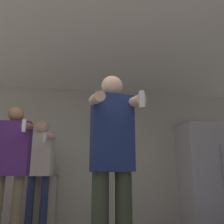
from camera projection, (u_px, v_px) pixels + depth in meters
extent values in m
cube|color=beige|center=(69.00, 154.00, 4.65)|extent=(7.00, 0.06, 2.55)
cube|color=silver|center=(72.00, 47.00, 3.40)|extent=(7.00, 3.76, 0.05)
cube|color=silver|center=(201.00, 174.00, 4.57)|extent=(0.66, 0.67, 1.82)
cube|color=#B6B6BB|center=(212.00, 174.00, 4.24)|extent=(0.63, 0.01, 1.75)
cylinder|color=#99999E|center=(223.00, 169.00, 4.28)|extent=(0.02, 0.02, 0.82)
cube|color=#BCB29E|center=(18.00, 204.00, 4.04)|extent=(1.22, 0.52, 0.89)
cube|color=#676256|center=(20.00, 175.00, 4.15)|extent=(1.25, 0.55, 0.01)
cylinder|color=black|center=(40.00, 168.00, 4.28)|extent=(0.07, 0.07, 0.22)
cylinder|color=black|center=(40.00, 159.00, 4.32)|extent=(0.03, 0.03, 0.07)
sphere|color=silver|center=(40.00, 158.00, 4.33)|extent=(0.03, 0.03, 0.03)
cylinder|color=black|center=(28.00, 168.00, 4.25)|extent=(0.06, 0.06, 0.21)
cylinder|color=black|center=(29.00, 160.00, 4.29)|extent=(0.03, 0.03, 0.07)
sphere|color=maroon|center=(29.00, 158.00, 4.29)|extent=(0.03, 0.03, 0.03)
cylinder|color=#194723|center=(0.00, 169.00, 4.18)|extent=(0.09, 0.09, 0.18)
cylinder|color=#194723|center=(1.00, 161.00, 4.21)|extent=(0.04, 0.04, 0.10)
sphere|color=#B29933|center=(2.00, 158.00, 4.23)|extent=(0.04, 0.04, 0.04)
cube|color=navy|center=(112.00, 133.00, 2.23)|extent=(0.38, 0.23, 0.68)
sphere|color=beige|center=(112.00, 87.00, 2.34)|extent=(0.20, 0.20, 0.20)
cylinder|color=beige|center=(97.00, 98.00, 2.11)|extent=(0.12, 0.33, 0.14)
cylinder|color=beige|center=(135.00, 101.00, 2.19)|extent=(0.12, 0.33, 0.14)
cube|color=white|center=(142.00, 99.00, 2.04)|extent=(0.04, 0.04, 0.14)
cylinder|color=#75664C|center=(16.00, 215.00, 2.85)|extent=(0.12, 0.12, 0.87)
cube|color=#4C236B|center=(13.00, 148.00, 3.03)|extent=(0.42, 0.22, 0.65)
sphere|color=#9E7051|center=(16.00, 115.00, 3.14)|extent=(0.19, 0.19, 0.19)
cylinder|color=#9E7051|center=(28.00, 126.00, 2.95)|extent=(0.09, 0.35, 0.13)
cube|color=white|center=(24.00, 126.00, 2.78)|extent=(0.04, 0.04, 0.14)
cylinder|color=navy|center=(29.00, 206.00, 3.72)|extent=(0.11, 0.11, 0.88)
cylinder|color=navy|center=(44.00, 206.00, 3.70)|extent=(0.11, 0.11, 0.88)
cube|color=beige|center=(40.00, 154.00, 3.90)|extent=(0.43, 0.29, 0.66)
sphere|color=beige|center=(42.00, 127.00, 4.02)|extent=(0.21, 0.21, 0.21)
cylinder|color=beige|center=(25.00, 137.00, 3.80)|extent=(0.17, 0.41, 0.15)
cylinder|color=beige|center=(49.00, 137.00, 3.77)|extent=(0.17, 0.41, 0.15)
cube|color=white|center=(45.00, 137.00, 3.58)|extent=(0.04, 0.04, 0.14)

